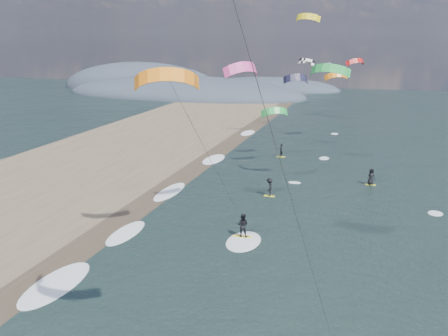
% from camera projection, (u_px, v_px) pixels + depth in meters
% --- Properties ---
extents(wet_sand_strip, '(3.00, 240.00, 0.00)m').
position_uv_depth(wet_sand_strip, '(72.00, 256.00, 36.23)').
color(wet_sand_strip, '#382D23').
rests_on(wet_sand_strip, ground).
extents(coastal_hills, '(80.00, 41.00, 15.00)m').
position_uv_depth(coastal_hills, '(177.00, 92.00, 135.79)').
color(coastal_hills, '#3D4756').
rests_on(coastal_hills, ground).
extents(kitesurfer_near_a, '(7.99, 8.55, 19.67)m').
position_uv_depth(kitesurfer_near_a, '(243.00, 41.00, 14.83)').
color(kitesurfer_near_a, yellow).
rests_on(kitesurfer_near_a, ground).
extents(kitesurfer_near_b, '(7.36, 8.95, 14.13)m').
position_uv_depth(kitesurfer_near_b, '(192.00, 128.00, 33.75)').
color(kitesurfer_near_b, yellow).
rests_on(kitesurfer_near_b, ground).
extents(far_kitesurfers, '(12.61, 17.10, 1.84)m').
position_uv_depth(far_kitesurfers, '(304.00, 177.00, 52.80)').
color(far_kitesurfers, yellow).
rests_on(far_kitesurfers, ground).
extents(bg_kite_field, '(11.48, 73.77, 12.07)m').
position_uv_depth(bg_kite_field, '(319.00, 64.00, 67.61)').
color(bg_kite_field, green).
rests_on(bg_kite_field, ground).
extents(shoreline_surf, '(2.40, 79.40, 0.11)m').
position_uv_depth(shoreline_surf, '(119.00, 233.00, 40.25)').
color(shoreline_surf, white).
rests_on(shoreline_surf, ground).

